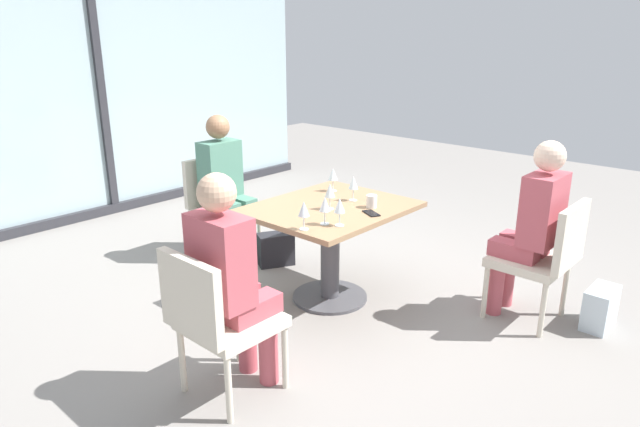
{
  "coord_description": "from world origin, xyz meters",
  "views": [
    {
      "loc": [
        -2.89,
        -2.49,
        1.92
      ],
      "look_at": [
        0.0,
        0.1,
        0.65
      ],
      "focal_mm": 31.38,
      "sensor_mm": 36.0,
      "label": 1
    }
  ],
  "objects_px": {
    "cell_phone_on_table": "(371,213)",
    "person_side_end": "(231,274)",
    "handbag_1": "(276,249)",
    "person_front_right": "(532,222)",
    "handbag_0": "(600,308)",
    "chair_near_window": "(218,202)",
    "chair_side_end": "(216,316)",
    "wine_glass_3": "(304,210)",
    "person_near_window": "(225,182)",
    "wine_glass_0": "(333,175)",
    "dining_table_main": "(330,231)",
    "wine_glass_1": "(325,205)",
    "coffee_cup": "(372,201)",
    "wine_glass_4": "(353,183)",
    "chair_front_right": "(545,254)",
    "wine_glass_5": "(340,206)",
    "wine_glass_2": "(330,191)"
  },
  "relations": [
    {
      "from": "wine_glass_5",
      "to": "cell_phone_on_table",
      "type": "bearing_deg",
      "value": -0.66
    },
    {
      "from": "chair_near_window",
      "to": "handbag_0",
      "type": "relative_size",
      "value": 2.9
    },
    {
      "from": "wine_glass_3",
      "to": "dining_table_main",
      "type": "bearing_deg",
      "value": 22.66
    },
    {
      "from": "person_near_window",
      "to": "chair_front_right",
      "type": "bearing_deg",
      "value": -74.29
    },
    {
      "from": "wine_glass_0",
      "to": "handbag_0",
      "type": "height_order",
      "value": "wine_glass_0"
    },
    {
      "from": "chair_front_right",
      "to": "wine_glass_4",
      "type": "bearing_deg",
      "value": 111.16
    },
    {
      "from": "chair_near_window",
      "to": "person_front_right",
      "type": "distance_m",
      "value": 2.59
    },
    {
      "from": "person_near_window",
      "to": "wine_glass_2",
      "type": "height_order",
      "value": "person_near_window"
    },
    {
      "from": "chair_front_right",
      "to": "person_front_right",
      "type": "relative_size",
      "value": 0.69
    },
    {
      "from": "chair_near_window",
      "to": "person_side_end",
      "type": "distance_m",
      "value": 2.04
    },
    {
      "from": "person_side_end",
      "to": "handbag_0",
      "type": "height_order",
      "value": "person_side_end"
    },
    {
      "from": "chair_front_right",
      "to": "wine_glass_3",
      "type": "xyz_separation_m",
      "value": [
        -1.19,
        1.09,
        0.37
      ]
    },
    {
      "from": "person_front_right",
      "to": "handbag_0",
      "type": "distance_m",
      "value": 0.75
    },
    {
      "from": "chair_near_window",
      "to": "coffee_cup",
      "type": "height_order",
      "value": "chair_near_window"
    },
    {
      "from": "person_front_right",
      "to": "wine_glass_0",
      "type": "bearing_deg",
      "value": 105.44
    },
    {
      "from": "dining_table_main",
      "to": "wine_glass_5",
      "type": "bearing_deg",
      "value": -131.39
    },
    {
      "from": "chair_front_right",
      "to": "wine_glass_4",
      "type": "relative_size",
      "value": 4.7
    },
    {
      "from": "chair_side_end",
      "to": "person_front_right",
      "type": "xyz_separation_m",
      "value": [
        2.0,
        -0.84,
        0.2
      ]
    },
    {
      "from": "dining_table_main",
      "to": "chair_near_window",
      "type": "bearing_deg",
      "value": 90.0
    },
    {
      "from": "chair_near_window",
      "to": "wine_glass_4",
      "type": "distance_m",
      "value": 1.4
    },
    {
      "from": "wine_glass_3",
      "to": "person_side_end",
      "type": "bearing_deg",
      "value": -169.01
    },
    {
      "from": "person_front_right",
      "to": "person_near_window",
      "type": "xyz_separation_m",
      "value": [
        -0.7,
        2.37,
        0.0
      ]
    },
    {
      "from": "dining_table_main",
      "to": "person_near_window",
      "type": "relative_size",
      "value": 0.88
    },
    {
      "from": "chair_front_right",
      "to": "handbag_0",
      "type": "relative_size",
      "value": 2.9
    },
    {
      "from": "person_near_window",
      "to": "wine_glass_4",
      "type": "bearing_deg",
      "value": -80.21
    },
    {
      "from": "wine_glass_3",
      "to": "cell_phone_on_table",
      "type": "height_order",
      "value": "wine_glass_3"
    },
    {
      "from": "coffee_cup",
      "to": "cell_phone_on_table",
      "type": "relative_size",
      "value": 0.62
    },
    {
      "from": "person_near_window",
      "to": "cell_phone_on_table",
      "type": "xyz_separation_m",
      "value": [
        0.05,
        -1.51,
        0.03
      ]
    },
    {
      "from": "person_front_right",
      "to": "wine_glass_4",
      "type": "relative_size",
      "value": 6.81
    },
    {
      "from": "person_near_window",
      "to": "wine_glass_1",
      "type": "height_order",
      "value": "person_near_window"
    },
    {
      "from": "chair_side_end",
      "to": "chair_near_window",
      "type": "bearing_deg",
      "value": 51.45
    },
    {
      "from": "chair_side_end",
      "to": "wine_glass_3",
      "type": "bearing_deg",
      "value": 9.55
    },
    {
      "from": "person_side_end",
      "to": "cell_phone_on_table",
      "type": "distance_m",
      "value": 1.24
    },
    {
      "from": "chair_near_window",
      "to": "person_near_window",
      "type": "height_order",
      "value": "person_near_window"
    },
    {
      "from": "dining_table_main",
      "to": "wine_glass_1",
      "type": "xyz_separation_m",
      "value": [
        -0.33,
        -0.24,
        0.33
      ]
    },
    {
      "from": "chair_near_window",
      "to": "wine_glass_3",
      "type": "relative_size",
      "value": 4.7
    },
    {
      "from": "dining_table_main",
      "to": "wine_glass_1",
      "type": "bearing_deg",
      "value": -144.24
    },
    {
      "from": "chair_near_window",
      "to": "chair_side_end",
      "type": "bearing_deg",
      "value": -128.55
    },
    {
      "from": "wine_glass_1",
      "to": "handbag_1",
      "type": "height_order",
      "value": "wine_glass_1"
    },
    {
      "from": "person_near_window",
      "to": "dining_table_main",
      "type": "bearing_deg",
      "value": -90.0
    },
    {
      "from": "person_side_end",
      "to": "handbag_1",
      "type": "bearing_deg",
      "value": 39.0
    },
    {
      "from": "wine_glass_0",
      "to": "wine_glass_3",
      "type": "distance_m",
      "value": 0.91
    },
    {
      "from": "dining_table_main",
      "to": "chair_near_window",
      "type": "xyz_separation_m",
      "value": [
        0.0,
        1.3,
        -0.04
      ]
    },
    {
      "from": "person_near_window",
      "to": "wine_glass_0",
      "type": "bearing_deg",
      "value": -72.19
    },
    {
      "from": "cell_phone_on_table",
      "to": "person_side_end",
      "type": "bearing_deg",
      "value": -153.28
    },
    {
      "from": "dining_table_main",
      "to": "coffee_cup",
      "type": "height_order",
      "value": "coffee_cup"
    },
    {
      "from": "cell_phone_on_table",
      "to": "dining_table_main",
      "type": "bearing_deg",
      "value": 124.36
    },
    {
      "from": "person_front_right",
      "to": "handbag_1",
      "type": "height_order",
      "value": "person_front_right"
    },
    {
      "from": "coffee_cup",
      "to": "handbag_1",
      "type": "relative_size",
      "value": 0.3
    },
    {
      "from": "chair_side_end",
      "to": "person_side_end",
      "type": "relative_size",
      "value": 0.69
    }
  ]
}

